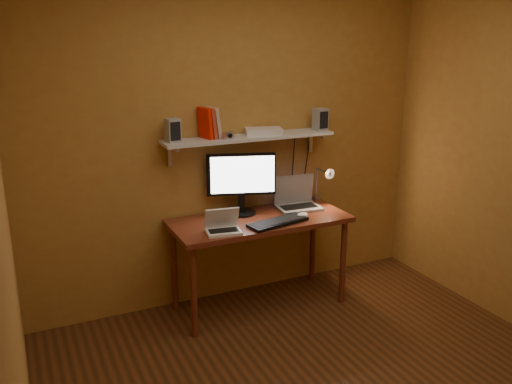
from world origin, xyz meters
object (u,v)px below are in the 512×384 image
router (264,131)px  netbook (223,225)px  speaker_left (173,130)px  mouse (302,215)px  speaker_right (320,119)px  shelf_camera (229,135)px  laptop (296,199)px  keyboard (278,222)px  desk_lamp (324,180)px  wall_shelf (249,138)px  monitor (241,180)px  desk (260,229)px

router → netbook: bearing=-144.4°
netbook → speaker_left: (-0.24, 0.36, 0.66)m
mouse → router: bearing=103.3°
speaker_right → shelf_camera: bearing=179.6°
laptop → mouse: laptop is taller
netbook → speaker_left: bearing=132.9°
keyboard → shelf_camera: size_ratio=4.83×
router → shelf_camera: bearing=-167.3°
desk_lamp → speaker_right: speaker_right is taller
wall_shelf → router: (0.13, 0.01, 0.04)m
mouse → desk_lamp: bearing=20.2°
wall_shelf → router: router is taller
keyboard → router: size_ratio=1.70×
laptop → speaker_right: 0.69m
laptop → desk_lamp: size_ratio=0.98×
shelf_camera → router: shelf_camera is taller
monitor → keyboard: size_ratio=1.09×
netbook → desk_lamp: size_ratio=0.73×
shelf_camera → router: 0.34m
mouse → shelf_camera: size_ratio=1.09×
desk_lamp → router: router is taller
keyboard → mouse: bearing=-0.6°
wall_shelf → mouse: 0.74m
keyboard → mouse: (0.24, 0.05, 0.01)m
mouse → desk_lamp: (0.35, 0.25, 0.19)m
laptop → speaker_left: 1.20m
wall_shelf → monitor: size_ratio=2.63×
wall_shelf → desk: bearing=-90.0°
wall_shelf → keyboard: size_ratio=2.88×
laptop → speaker_left: (-1.01, 0.07, 0.64)m
mouse → wall_shelf: bearing=118.2°
wall_shelf → shelf_camera: bearing=-161.4°
keyboard → desk_lamp: (0.59, 0.30, 0.20)m
desk → desk_lamp: size_ratio=3.73×
desk_lamp → monitor: bearing=176.7°
speaker_left → shelf_camera: bearing=-16.6°
laptop → speaker_right: (0.24, 0.06, 0.64)m
mouse → router: size_ratio=0.38×
speaker_left → speaker_right: size_ratio=0.97×
desk → shelf_camera: bearing=148.2°
monitor → router: router is taller
desk → wall_shelf: (-0.00, 0.19, 0.69)m
keyboard → wall_shelf: bearing=89.3°
mouse → speaker_right: 0.83m
wall_shelf → laptop: (0.40, -0.07, -0.54)m
speaker_left → keyboard: bearing=-35.2°
netbook → keyboard: bearing=7.2°
router → speaker_left: bearing=-179.8°
mouse → shelf_camera: 0.85m
desk → keyboard: 0.21m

